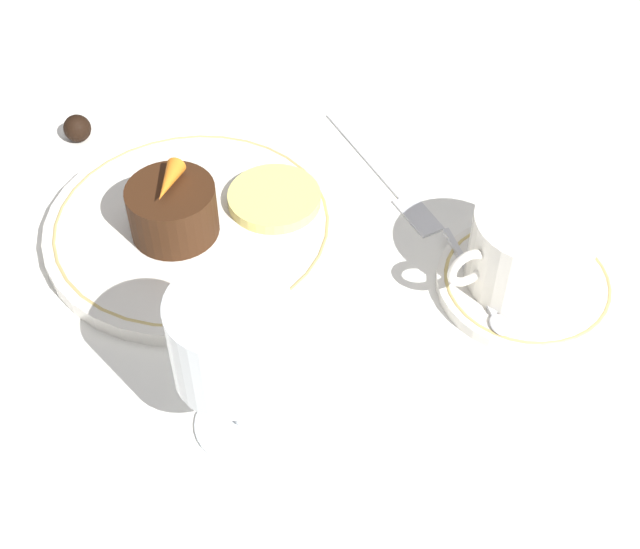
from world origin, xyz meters
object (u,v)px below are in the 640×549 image
dinner_plate (191,227)px  wine_glass (232,346)px  fork (391,183)px  dessert_cake (173,210)px  coffee_cup (531,247)px

dinner_plate → wine_glass: 0.21m
wine_glass → fork: bearing=-139.8°
fork → wine_glass: bearing=40.2°
dessert_cake → dinner_plate: bearing=-162.3°
coffee_cup → fork: size_ratio=0.65×
wine_glass → dessert_cake: bearing=-95.2°
dinner_plate → fork: bearing=175.3°
dinner_plate → fork: 0.18m
dinner_plate → dessert_cake: size_ratio=3.40×
coffee_cup → dessert_cake: size_ratio=1.67×
dinner_plate → coffee_cup: (-0.22, 0.17, 0.04)m
coffee_cup → fork: coffee_cup is taller
dinner_plate → fork: dinner_plate is taller
wine_glass → dessert_cake: (-0.02, -0.19, -0.05)m
dinner_plate → dessert_cake: (0.01, 0.00, 0.03)m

